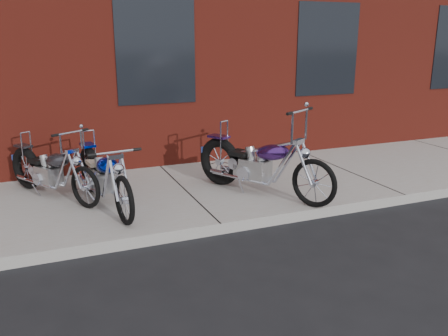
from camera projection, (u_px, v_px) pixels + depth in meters
name	position (u px, v px, depth m)	size (l,w,h in m)	color
ground	(221.00, 235.00, 6.08)	(120.00, 120.00, 0.00)	black
sidewalk	(185.00, 194.00, 7.40)	(22.00, 3.00, 0.15)	gray
chopper_purple	(260.00, 166.00, 7.06)	(1.28, 2.14, 1.35)	black
chopper_blue	(104.00, 178.00, 6.61)	(0.58, 2.21, 0.96)	black
chopper_third	(52.00, 173.00, 6.95)	(1.15, 1.84, 1.06)	black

